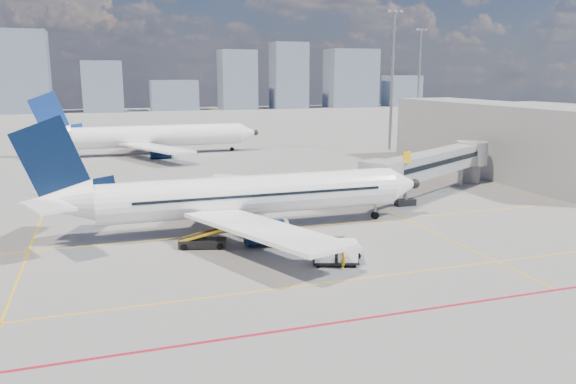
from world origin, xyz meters
name	(u,v)px	position (x,y,z in m)	size (l,w,h in m)	color
ground	(296,257)	(0.00, 0.00, 0.00)	(420.00, 420.00, 0.00)	gray
apron_markings	(307,274)	(-0.58, -3.91, 0.01)	(90.00, 35.12, 0.01)	#EBAD0C
jet_bridge	(437,163)	(23.51, 16.91, 3.74)	(23.55, 15.78, 6.30)	#929499
terminal_block	(502,139)	(39.95, 26.00, 5.00)	(10.00, 42.00, 10.00)	#929499
floodlight_mast_ne	(392,77)	(38.00, 55.00, 13.59)	(3.20, 0.61, 25.45)	gray
floodlight_mast_far	(419,76)	(65.00, 90.00, 13.59)	(3.20, 0.61, 25.45)	gray
distant_skyline	(138,83)	(1.14, 190.00, 10.94)	(251.22, 15.96, 29.94)	slate
main_aircraft	(236,196)	(-2.71, 8.57, 3.22)	(36.71, 31.99, 10.81)	white
second_aircraft	(150,137)	(-5.75, 62.38, 3.22)	(39.33, 34.28, 11.46)	white
baggage_tug	(343,248)	(3.33, -1.42, 0.76)	(2.45, 1.72, 1.58)	white
cargo_dolly	(336,252)	(2.12, -2.78, 1.02)	(3.70, 2.46, 1.87)	black
belt_loader	(204,241)	(-6.40, 4.57, 0.58)	(5.57, 2.65, 2.24)	black
ramp_worker	(344,259)	(2.34, -3.74, 0.76)	(0.55, 0.36, 1.52)	gold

